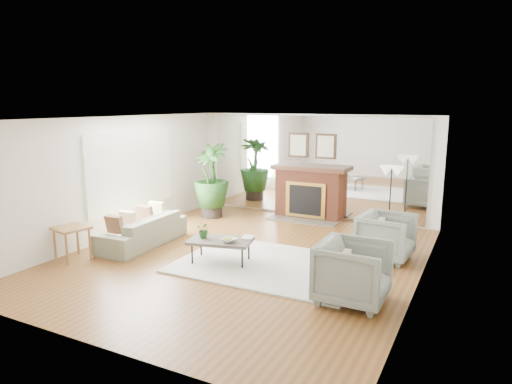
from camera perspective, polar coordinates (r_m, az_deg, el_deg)
The scene contains 18 objects.
ground at distance 8.39m, azimuth -1.48°, elevation -8.14°, with size 7.00×7.00×0.00m, color brown.
wall_left at distance 9.83m, azimuth -17.03°, elevation 1.75°, with size 0.02×7.00×2.50m, color silver.
wall_right at distance 7.16m, azimuth 19.99°, elevation -1.77°, with size 0.02×7.00×2.50m, color silver.
wall_back at distance 11.22m, azimuth 7.04°, elevation 3.24°, with size 6.00×0.02×2.50m, color silver.
mirror_panel at distance 11.20m, azimuth 7.01°, elevation 3.23°, with size 5.40×0.04×2.40m, color silver.
window_panel at distance 10.08m, azimuth -15.36°, elevation 2.63°, with size 0.04×2.40×1.50m, color #B2E09E.
fireplace at distance 11.10m, azimuth 6.56°, elevation 0.08°, with size 1.85×0.83×2.05m.
area_rug at distance 7.95m, azimuth 1.73°, elevation -9.10°, with size 3.12×2.23×0.03m, color silver.
coffee_table at distance 8.00m, azimuth -4.44°, elevation -6.18°, with size 1.19×0.86×0.43m.
sofa at distance 9.29m, azimuth -13.98°, elevation -4.68°, with size 1.99×0.78×0.58m, color gray.
armchair_back at distance 8.51m, azimuth 15.97°, elevation -5.37°, with size 0.89×0.91×0.83m, color gray.
armchair_front at distance 6.60m, azimuth 12.06°, elevation -9.78°, with size 0.94×0.96×0.88m, color gray.
side_table at distance 8.72m, azimuth -22.07°, elevation -4.69°, with size 0.65×0.65×0.61m.
potted_ficus at distance 11.14m, azimuth -5.64°, elevation 1.72°, with size 0.96×0.96×1.80m.
floor_lamp at distance 9.66m, azimuth 16.56°, elevation 1.84°, with size 0.49×0.27×1.51m.
tabletop_plant at distance 8.07m, azimuth -6.52°, elevation -4.72°, with size 0.26×0.22×0.29m, color #286123.
fruit_bowl at distance 7.83m, azimuth -3.41°, elevation -6.02°, with size 0.26×0.26×0.07m, color #95643B.
book at distance 8.08m, azimuth -1.71°, elevation -5.62°, with size 0.20×0.27×0.02m, color #95643B.
Camera 1 is at (3.79, -6.96, 2.76)m, focal length 32.00 mm.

